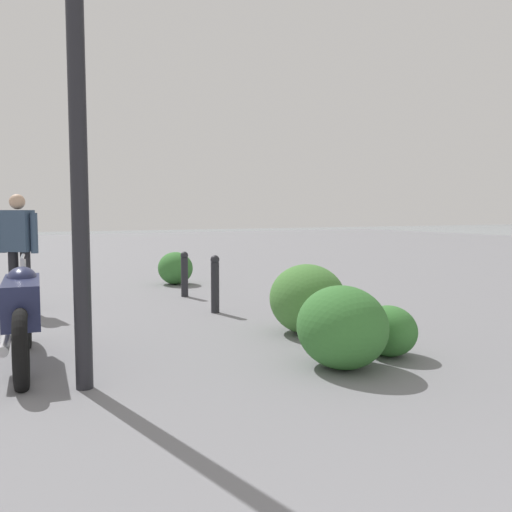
{
  "coord_description": "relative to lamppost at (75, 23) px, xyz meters",
  "views": [
    {
      "loc": [
        0.47,
        2.03,
        1.46
      ],
      "look_at": [
        11.19,
        -3.36,
        0.47
      ],
      "focal_mm": 37.83,
      "sensor_mm": 36.0,
      "label": 1
    }
  ],
  "objects": [
    {
      "name": "shrub_low",
      "position": [
        5.8,
        -2.69,
        -2.61
      ],
      "size": [
        0.76,
        0.69,
        0.65
      ],
      "color": "#387533",
      "rests_on": "ground"
    },
    {
      "name": "bollard_mid",
      "position": [
        4.22,
        -2.34,
        -2.53
      ],
      "size": [
        0.13,
        0.13,
        0.78
      ],
      "color": "#232328",
      "rests_on": "ground"
    },
    {
      "name": "shrub_round",
      "position": [
        -0.34,
        -2.92,
        -2.68
      ],
      "size": [
        0.6,
        0.54,
        0.51
      ],
      "color": "#387533",
      "rests_on": "ground"
    },
    {
      "name": "shrub_wide",
      "position": [
        0.89,
        -2.72,
        -2.52
      ],
      "size": [
        0.98,
        0.88,
        0.83
      ],
      "color": "#477F38",
      "rests_on": "ground"
    },
    {
      "name": "pedestrian",
      "position": [
        3.98,
        0.26,
        -1.94
      ],
      "size": [
        0.44,
        0.5,
        1.71
      ],
      "color": "black",
      "rests_on": "ground"
    },
    {
      "name": "lamppost",
      "position": [
        0.0,
        0.0,
        0.0
      ],
      "size": [
        0.98,
        0.28,
        4.47
      ],
      "color": "#232328",
      "rests_on": "ground"
    },
    {
      "name": "bollard_near",
      "position": [
        2.61,
        -2.24,
        -2.5
      ],
      "size": [
        0.13,
        0.13,
        0.84
      ],
      "color": "#232328",
      "rests_on": "ground"
    },
    {
      "name": "shrub_tall",
      "position": [
        -0.48,
        -2.24,
        -2.54
      ],
      "size": [
        0.91,
        0.82,
        0.78
      ],
      "color": "#387533",
      "rests_on": "ground"
    },
    {
      "name": "motorcycle",
      "position": [
        1.01,
        0.4,
        -2.43
      ],
      "size": [
        2.17,
        0.44,
        1.06
      ],
      "color": "black",
      "rests_on": "ground"
    }
  ]
}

